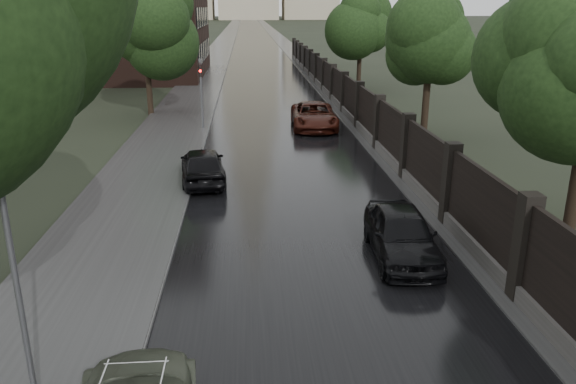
{
  "coord_description": "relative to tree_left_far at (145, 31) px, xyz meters",
  "views": [
    {
      "loc": [
        -1.78,
        -6.56,
        6.73
      ],
      "look_at": [
        -0.63,
        9.14,
        1.5
      ],
      "focal_mm": 35.0,
      "sensor_mm": 36.0,
      "label": 1
    }
  ],
  "objects": [
    {
      "name": "road",
      "position": [
        8.0,
        160.0,
        -5.23
      ],
      "size": [
        8.0,
        420.0,
        0.02
      ],
      "primitive_type": "cube",
      "color": "black",
      "rests_on": "ground"
    },
    {
      "name": "sidewalk_left",
      "position": [
        2.0,
        160.0,
        -5.16
      ],
      "size": [
        4.0,
        420.0,
        0.16
      ],
      "primitive_type": "cube",
      "color": "#2D2D2D",
      "rests_on": "ground"
    },
    {
      "name": "verge_right",
      "position": [
        13.5,
        160.0,
        -5.2
      ],
      "size": [
        3.0,
        420.0,
        0.08
      ],
      "primitive_type": "cube",
      "color": "#2D2D2D",
      "rests_on": "ground"
    },
    {
      "name": "fence_right",
      "position": [
        12.6,
        2.01,
        -4.23
      ],
      "size": [
        0.45,
        75.72,
        2.7
      ],
      "color": "#383533",
      "rests_on": "ground"
    },
    {
      "name": "tree_left_far",
      "position": [
        0.0,
        0.0,
        0.0
      ],
      "size": [
        4.25,
        4.25,
        7.39
      ],
      "color": "black",
      "rests_on": "ground"
    },
    {
      "name": "tree_right_b",
      "position": [
        15.5,
        -8.0,
        -0.29
      ],
      "size": [
        4.08,
        4.08,
        7.01
      ],
      "color": "black",
      "rests_on": "ground"
    },
    {
      "name": "tree_right_c",
      "position": [
        15.5,
        10.0,
        -0.29
      ],
      "size": [
        4.08,
        4.08,
        7.01
      ],
      "color": "black",
      "rests_on": "ground"
    },
    {
      "name": "lamp_post",
      "position": [
        2.6,
        -28.5,
        -2.57
      ],
      "size": [
        0.25,
        0.12,
        5.11
      ],
      "color": "#59595E",
      "rests_on": "ground"
    },
    {
      "name": "traffic_light",
      "position": [
        3.7,
        -5.01,
        -2.84
      ],
      "size": [
        0.16,
        0.32,
        4.0
      ],
      "color": "#59595E",
      "rests_on": "ground"
    },
    {
      "name": "hatchback_left",
      "position": [
        4.4,
        -14.88,
        -4.53
      ],
      "size": [
        2.15,
        4.37,
        1.43
      ],
      "primitive_type": "imported",
      "rotation": [
        0.0,
        0.0,
        3.25
      ],
      "color": "black",
      "rests_on": "ground"
    },
    {
      "name": "car_right_near",
      "position": [
        10.43,
        -22.4,
        -4.53
      ],
      "size": [
        1.86,
        4.25,
        1.42
      ],
      "primitive_type": "imported",
      "rotation": [
        0.0,
        0.0,
        -0.04
      ],
      "color": "black",
      "rests_on": "ground"
    },
    {
      "name": "car_right_far",
      "position": [
        10.03,
        -4.86,
        -4.5
      ],
      "size": [
        2.63,
        5.42,
        1.49
      ],
      "primitive_type": "imported",
      "rotation": [
        0.0,
        0.0,
        -0.03
      ],
      "color": "black",
      "rests_on": "ground"
    }
  ]
}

